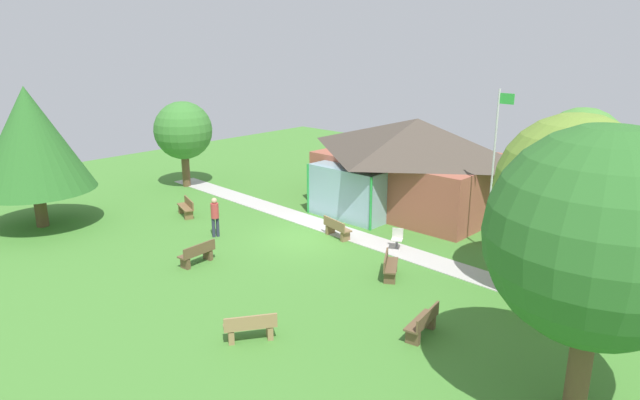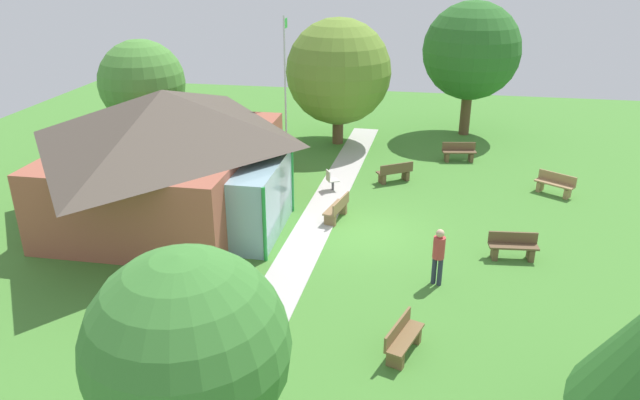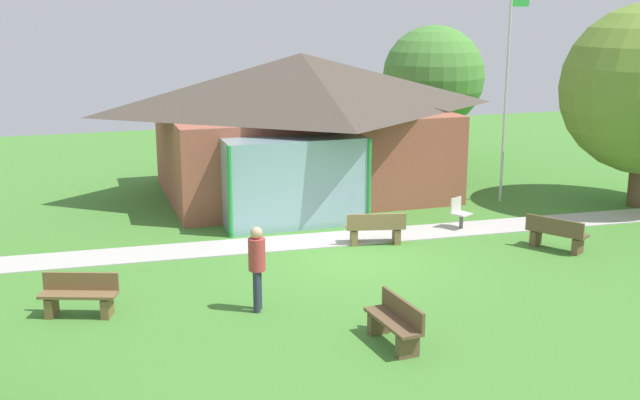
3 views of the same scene
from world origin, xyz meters
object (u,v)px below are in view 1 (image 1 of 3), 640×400
object	(u,v)px
bench_front_right	(250,328)
tree_lawn_corner	(31,139)
pavilion	(413,162)
bench_lawn_far_right	(423,323)
bench_front_center	(197,254)
tree_far_east	(599,237)
bench_rear_near_path	(337,229)
tree_west_hedge	(183,131)
flagpole	(494,165)
visitor_strolling_lawn	(215,214)
tree_behind_pavilion_right	(581,150)
bench_mid_left	(186,208)
patio_chair_lawn_spare	(397,240)
tree_east_hedge	(572,190)
bench_mid_right	(389,266)

from	to	relation	value
bench_front_right	tree_lawn_corner	distance (m)	15.10
pavilion	bench_lawn_far_right	world-z (taller)	pavilion
bench_lawn_far_right	bench_front_center	xyz separation A→B (m)	(-9.18, -1.31, 0.00)
pavilion	tree_far_east	xyz separation A→B (m)	(11.93, -10.87, 1.92)
tree_lawn_corner	pavilion	bearing A→B (deg)	52.84
bench_rear_near_path	bench_front_right	xyz separation A→B (m)	(3.86, -8.05, 0.00)
tree_west_hedge	bench_front_center	bearing A→B (deg)	-32.12
flagpole	bench_lawn_far_right	bearing A→B (deg)	-76.01
visitor_strolling_lawn	tree_west_hedge	world-z (taller)	tree_west_hedge
bench_front_center	tree_behind_pavilion_right	bearing A→B (deg)	-32.62
pavilion	bench_lawn_far_right	bearing A→B (deg)	-54.29
bench_rear_near_path	bench_lawn_far_right	bearing A→B (deg)	-18.97
bench_rear_near_path	tree_behind_pavilion_right	bearing A→B (deg)	70.66
bench_front_center	visitor_strolling_lawn	xyz separation A→B (m)	(-1.98, 2.33, 0.62)
bench_mid_left	visitor_strolling_lawn	world-z (taller)	visitor_strolling_lawn
tree_lawn_corner	tree_far_east	size ratio (longest dim) A/B	0.94
bench_front_right	patio_chair_lawn_spare	xyz separation A→B (m)	(-1.16, 8.69, 0.01)
bench_front_center	tree_far_east	world-z (taller)	tree_far_east
bench_rear_near_path	tree_east_hedge	world-z (taller)	tree_east_hedge
flagpole	tree_west_hedge	xyz separation A→B (m)	(-17.44, -2.51, -0.31)
bench_rear_near_path	bench_front_right	size ratio (longest dim) A/B	1.04
tree_west_hedge	tree_behind_pavilion_right	xyz separation A→B (m)	(18.33, 9.48, 0.01)
tree_west_hedge	tree_far_east	bearing A→B (deg)	-13.00
bench_rear_near_path	visitor_strolling_lawn	distance (m)	5.25
bench_mid_right	tree_far_east	distance (m)	9.07
bench_mid_right	pavilion	bearing A→B (deg)	176.94
flagpole	bench_rear_near_path	bearing A→B (deg)	-150.34
bench_rear_near_path	bench_mid_left	xyz separation A→B (m)	(-7.27, -2.66, 0.00)
flagpole	patio_chair_lawn_spare	distance (m)	4.78
bench_rear_near_path	bench_front_center	size ratio (longest dim) A/B	1.02
flagpole	tree_behind_pavilion_right	bearing A→B (deg)	82.71
patio_chair_lawn_spare	tree_west_hedge	xyz separation A→B (m)	(-14.74, -0.08, 2.80)
tree_far_east	bench_front_right	bearing A→B (deg)	-158.19
bench_mid_right	flagpole	bearing A→B (deg)	132.84
bench_front_right	tree_far_east	size ratio (longest dim) A/B	0.22
bench_mid_right	bench_front_center	bearing A→B (deg)	-88.55
pavilion	bench_front_right	world-z (taller)	pavilion
bench_mid_right	visitor_strolling_lawn	bearing A→B (deg)	-110.39
tree_lawn_corner	tree_west_hedge	distance (m)	8.70
tree_behind_pavilion_right	tree_lawn_corner	bearing A→B (deg)	-133.44
tree_lawn_corner	tree_west_hedge	xyz separation A→B (m)	(-1.23, 8.57, -0.79)
bench_rear_near_path	bench_front_center	distance (m)	6.11
bench_front_right	bench_mid_right	distance (m)	6.27
bench_lawn_far_right	tree_east_hedge	size ratio (longest dim) A/B	0.26
pavilion	bench_front_center	xyz separation A→B (m)	(-1.67, -11.75, -1.93)
pavilion	bench_mid_left	world-z (taller)	pavilion
bench_lawn_far_right	tree_east_hedge	distance (m)	6.82
bench_rear_near_path	bench_mid_right	size ratio (longest dim) A/B	1.04
pavilion	tree_west_hedge	world-z (taller)	tree_west_hedge
bench_front_right	bench_mid_left	distance (m)	12.37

